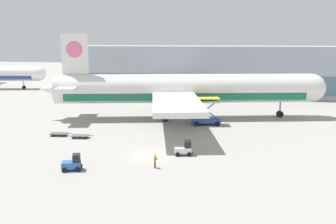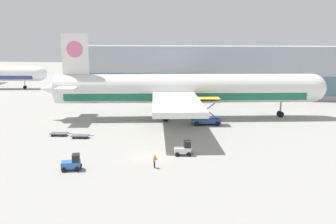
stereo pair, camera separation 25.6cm
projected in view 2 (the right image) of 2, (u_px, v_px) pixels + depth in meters
ground_plane at (150, 157)px, 51.39m from camera, size 400.00×400.00×0.00m
terminal_building at (220, 70)px, 109.56m from camera, size 90.00×18.20×14.00m
airplane_main at (182, 90)px, 75.72m from camera, size 57.40×48.62×17.00m
scissor_lift_loader at (206, 114)px, 70.63m from camera, size 5.71×4.28×5.07m
baggage_tug_foreground at (184, 149)px, 52.10m from camera, size 2.70×2.12×2.00m
baggage_tug_mid at (72, 163)px, 46.07m from camera, size 2.76×2.29×2.00m
baggage_dolly_lead at (59, 133)px, 62.55m from camera, size 3.77×1.84×0.48m
baggage_dolly_second at (80, 136)px, 61.14m from camera, size 3.77×1.84×0.48m
ground_crew_near at (154, 160)px, 46.80m from camera, size 0.24×0.57×1.71m
traffic_cone_near at (155, 157)px, 50.28m from camera, size 0.40×0.40×0.74m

